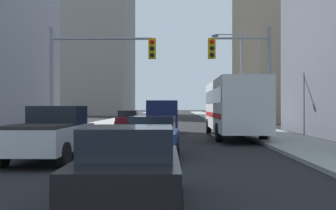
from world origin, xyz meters
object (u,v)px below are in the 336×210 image
object	(u,v)px
sedan_black	(129,167)
traffic_signal_near_left	(98,63)
city_bus	(233,106)
pickup_truck_silver	(51,134)
cargo_van_navy	(162,115)
traffic_signal_near_right	(243,65)
sedan_blue	(153,136)
sedan_maroon	(128,119)

from	to	relation	value
sedan_black	traffic_signal_near_left	world-z (taller)	traffic_signal_near_left
city_bus	pickup_truck_silver	distance (m)	13.42
pickup_truck_silver	traffic_signal_near_left	size ratio (longest dim) A/B	0.90
cargo_van_navy	traffic_signal_near_right	bearing A→B (deg)	-58.84
pickup_truck_silver	sedan_blue	distance (m)	3.67
city_bus	traffic_signal_near_right	size ratio (longest dim) A/B	1.92
sedan_black	traffic_signal_near_right	size ratio (longest dim) A/B	0.71
cargo_van_navy	pickup_truck_silver	bearing A→B (deg)	-103.11
sedan_black	sedan_blue	world-z (taller)	same
pickup_truck_silver	cargo_van_navy	distance (m)	14.83
traffic_signal_near_left	traffic_signal_near_right	distance (m)	7.53
cargo_van_navy	sedan_blue	distance (m)	13.44
sedan_blue	traffic_signal_near_left	bearing A→B (deg)	118.05
cargo_van_navy	sedan_maroon	xyz separation A→B (m)	(-3.24, 7.30, -0.52)
city_bus	cargo_van_navy	distance (m)	5.70
sedan_maroon	traffic_signal_near_right	xyz separation A→B (m)	(7.68, -14.64, 3.24)
pickup_truck_silver	sedan_maroon	distance (m)	21.75
city_bus	traffic_signal_near_left	xyz separation A→B (m)	(-7.50, -3.79, 2.19)
cargo_van_navy	sedan_maroon	distance (m)	8.01
sedan_maroon	traffic_signal_near_left	world-z (taller)	traffic_signal_near_left
sedan_blue	sedan_maroon	distance (m)	21.01
sedan_maroon	cargo_van_navy	bearing A→B (deg)	-66.08
sedan_blue	traffic_signal_near_right	xyz separation A→B (m)	(4.28, 6.08, 3.24)
cargo_van_navy	traffic_signal_near_right	world-z (taller)	traffic_signal_near_right
city_bus	pickup_truck_silver	world-z (taller)	city_bus
sedan_blue	sedan_maroon	size ratio (longest dim) A/B	1.00
cargo_van_navy	sedan_maroon	world-z (taller)	cargo_van_navy
cargo_van_navy	city_bus	bearing A→B (deg)	-38.82
pickup_truck_silver	traffic_signal_near_left	distance (m)	7.79
sedan_black	sedan_maroon	size ratio (longest dim) A/B	1.00
city_bus	sedan_maroon	world-z (taller)	city_bus
pickup_truck_silver	sedan_maroon	xyz separation A→B (m)	(0.12, 21.75, -0.16)
sedan_blue	cargo_van_navy	bearing A→B (deg)	90.67
sedan_black	sedan_maroon	world-z (taller)	same
cargo_van_navy	traffic_signal_near_left	distance (m)	8.45
pickup_truck_silver	sedan_black	world-z (taller)	pickup_truck_silver
traffic_signal_near_right	sedan_black	bearing A→B (deg)	-106.95
pickup_truck_silver	traffic_signal_near_left	bearing A→B (deg)	87.77
cargo_van_navy	sedan_blue	bearing A→B (deg)	-89.33
sedan_black	traffic_signal_near_left	distance (m)	14.74
city_bus	sedan_maroon	xyz separation A→B (m)	(-7.65, 10.86, -1.16)
sedan_maroon	traffic_signal_near_right	world-z (taller)	traffic_signal_near_right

